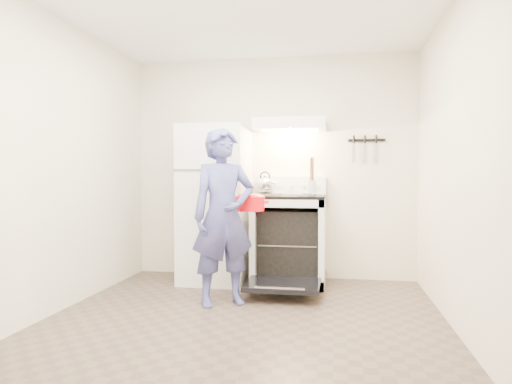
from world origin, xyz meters
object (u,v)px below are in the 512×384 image
at_px(stove_body, 289,241).
at_px(tea_kettle, 265,183).
at_px(person, 223,217).
at_px(dutch_oven, 250,204).

relative_size(stove_body, tea_kettle, 3.58).
relative_size(person, dutch_oven, 4.58).
bearing_deg(stove_body, dutch_oven, -114.94).
xyz_separation_m(stove_body, dutch_oven, (-0.30, -0.66, 0.43)).
bearing_deg(tea_kettle, dutch_oven, -90.32).
height_order(stove_body, dutch_oven, dutch_oven).
distance_m(tea_kettle, dutch_oven, 0.90).
height_order(tea_kettle, person, person).
bearing_deg(stove_body, tea_kettle, 143.75).
bearing_deg(person, dutch_oven, 18.85).
relative_size(stove_body, person, 0.58).
distance_m(person, dutch_oven, 0.33).
bearing_deg(stove_body, person, -119.30).
bearing_deg(tea_kettle, stove_body, -36.25).
height_order(stove_body, person, person).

